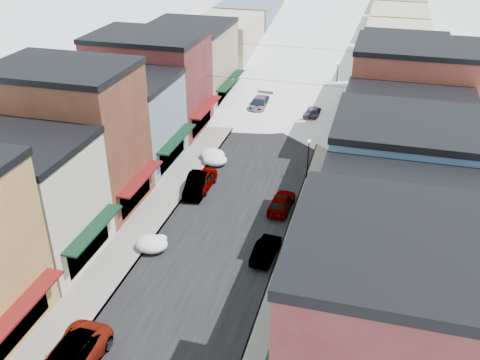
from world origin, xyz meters
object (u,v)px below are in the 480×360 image
Objects in this scene: car_dark_hatch at (196,184)px; streetlamp_near at (308,154)px; car_silver_sedan at (203,181)px; car_green_sedan at (266,249)px; trash_can at (315,184)px.

streetlamp_near is at bearing 20.64° from car_dark_hatch.
car_dark_hatch is (-0.33, -0.92, 0.05)m from car_silver_sedan.
car_dark_hatch reaches higher than car_green_sedan.
car_green_sedan is at bearing -94.55° from streetlamp_near.
car_green_sedan is at bearing -46.73° from car_silver_sedan.
car_silver_sedan is 1.07× the size of car_green_sedan.
trash_can is (10.22, 2.10, -0.04)m from car_silver_sedan.
car_dark_hatch reaches higher than trash_can.
trash_can is at bearing -97.25° from car_green_sedan.
car_silver_sedan is at bearing -44.37° from car_green_sedan.
car_green_sedan is (8.09, -8.98, -0.07)m from car_silver_sedan.
car_silver_sedan is 0.91× the size of car_dark_hatch.
car_green_sedan is 11.29m from trash_can.
car_dark_hatch is 1.19× the size of streetlamp_near.
car_green_sedan is 3.79× the size of trash_can.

